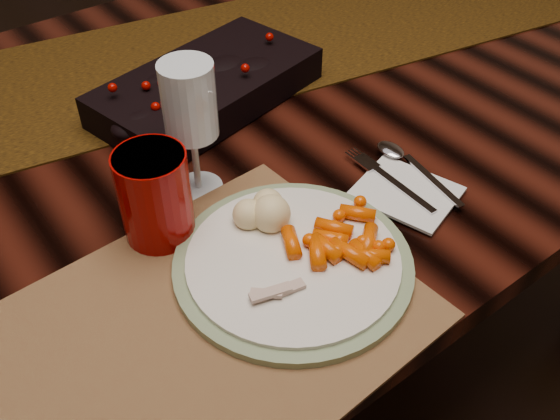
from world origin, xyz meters
TOP-DOWN VIEW (x-y plane):
  - floor at (0.00, 0.00)m, footprint 5.00×5.00m
  - dining_table at (0.00, 0.00)m, footprint 1.80×1.00m
  - table_runner at (0.05, 0.20)m, footprint 1.89×0.70m
  - centerpiece at (0.06, 0.05)m, footprint 0.39×0.26m
  - placemat_main at (-0.20, -0.33)m, footprint 0.50×0.38m
  - dinner_plate at (-0.06, -0.33)m, footprint 0.35×0.35m
  - baby_carrots at (0.00, -0.35)m, footprint 0.14×0.12m
  - mashed_potatoes at (-0.05, -0.25)m, footprint 0.11×0.10m
  - turkey_shreds at (-0.10, -0.36)m, footprint 0.07×0.06m
  - napkin at (0.15, -0.31)m, footprint 0.14×0.16m
  - fork at (0.15, -0.29)m, footprint 0.03×0.15m
  - spoon at (0.19, -0.29)m, footprint 0.06×0.16m
  - red_cup at (-0.15, -0.18)m, footprint 0.11×0.11m
  - wine_glass at (-0.07, -0.13)m, footprint 0.07×0.07m

SIDE VIEW (x-z plane):
  - floor at x=0.00m, z-range 0.00..0.00m
  - dining_table at x=0.00m, z-range 0.00..0.75m
  - table_runner at x=0.05m, z-range 0.75..0.75m
  - placemat_main at x=-0.20m, z-range 0.75..0.75m
  - napkin at x=0.15m, z-range 0.75..0.76m
  - fork at x=0.15m, z-range 0.76..0.76m
  - spoon at x=0.19m, z-range 0.76..0.76m
  - dinner_plate at x=-0.06m, z-range 0.75..0.77m
  - turkey_shreds at x=-0.10m, z-range 0.77..0.78m
  - baby_carrots at x=0.00m, z-range 0.77..0.79m
  - centerpiece at x=0.06m, z-range 0.75..0.83m
  - mashed_potatoes at x=-0.05m, z-range 0.77..0.82m
  - red_cup at x=-0.15m, z-range 0.75..0.87m
  - wine_glass at x=-0.07m, z-range 0.75..0.94m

